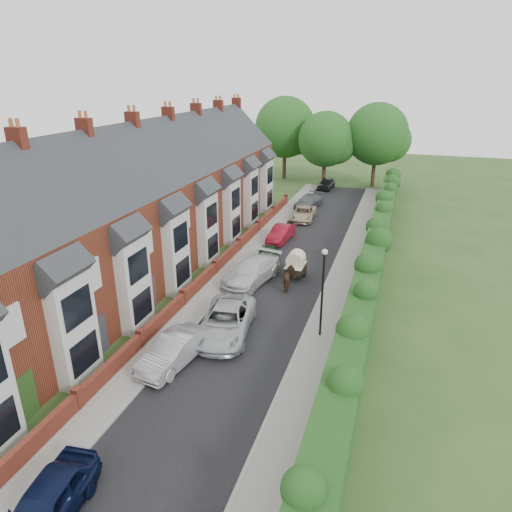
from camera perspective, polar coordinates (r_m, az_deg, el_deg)
The scene contains 24 objects.
ground at distance 23.18m, azimuth -2.48°, elevation -13.62°, with size 140.00×140.00×0.00m, color #2D4C1E.
road at distance 32.45m, azimuth 3.50°, elevation -2.66°, with size 6.00×58.00×0.02m, color black.
pavement_hedge_side at distance 31.76m, azimuth 10.68°, elevation -3.49°, with size 2.20×58.00×0.12m, color gray.
pavement_house_side at distance 33.50m, azimuth -2.87°, elevation -1.73°, with size 1.70×58.00×0.12m, color gray.
kerb_hedge_side at distance 31.88m, azimuth 8.82°, elevation -3.25°, with size 0.18×58.00×0.13m, color gray.
kerb_house_side at distance 33.24m, azimuth -1.59°, elevation -1.90°, with size 0.18×58.00×0.13m, color gray.
hedge at distance 31.00m, azimuth 14.17°, elevation -1.32°, with size 2.10×58.00×2.85m.
terrace_row at distance 33.98m, azimuth -14.02°, elevation 5.88°, with size 9.05×40.50×11.50m.
garden_wall_row at distance 32.85m, azimuth -5.14°, elevation -1.53°, with size 0.35×40.35×1.10m.
lamppost at distance 24.12m, azimuth 8.36°, elevation -3.28°, with size 0.32×0.32×5.16m.
tree_far_left at distance 58.98m, azimuth 9.04°, elevation 14.04°, with size 7.14×6.80×9.29m.
tree_far_right at distance 60.22m, azimuth 15.26°, elevation 14.30°, with size 7.98×7.60×10.31m.
tree_far_back at distance 62.99m, azimuth 4.05°, elevation 15.56°, with size 8.40×8.00×10.82m.
car_navy at distance 17.70m, azimuth -24.80°, elevation -26.52°, with size 1.78×4.42×1.50m, color black.
car_silver_a at distance 23.31m, azimuth -10.20°, elevation -11.55°, with size 1.58×4.54×1.50m, color #9B9B9F.
car_silver_b at distance 25.35m, azimuth -3.79°, elevation -8.14°, with size 2.63×5.71×1.59m, color #B7BBBF.
car_white at distance 31.35m, azimuth -0.58°, elevation -1.93°, with size 2.26×5.56×1.61m, color silver.
car_green at distance 34.10m, azimuth 1.42°, elevation -0.17°, with size 1.58×3.92×1.33m, color #103714.
car_red at distance 39.33m, azimuth 3.16°, elevation 2.84°, with size 1.41×4.03×1.33m, color maroon.
car_beige at distance 45.35m, azimuth 5.94°, elevation 5.32°, with size 2.12×4.60×1.28m, color #BFAF8A.
car_grey at distance 49.63m, azimuth 6.58°, elevation 6.79°, with size 1.92×4.72×1.37m, color #5A5B61.
car_black at distance 58.26m, azimuth 8.78°, elevation 8.93°, with size 1.62×4.02×1.37m, color black.
horse at distance 30.43m, azimuth 4.13°, elevation -2.89°, with size 0.80×1.76×1.48m, color #442B19.
horse_cart at distance 31.95m, azimuth 4.99°, elevation -0.85°, with size 1.28×2.82×2.04m.
Camera 1 is at (6.80, -17.62, 13.44)m, focal length 32.00 mm.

